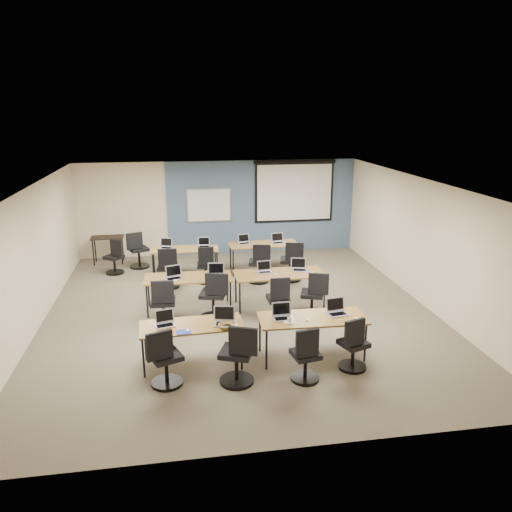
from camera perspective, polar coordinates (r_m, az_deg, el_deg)
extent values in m
cube|color=#6B6354|center=(10.63, -1.83, -6.33)|extent=(8.00, 9.00, 0.02)
cube|color=white|center=(9.90, -1.98, 8.22)|extent=(8.00, 9.00, 0.02)
cube|color=beige|center=(14.54, -4.22, 5.50)|extent=(8.00, 0.04, 2.70)
cube|color=beige|center=(6.04, 3.75, -10.98)|extent=(8.00, 0.04, 2.70)
cube|color=beige|center=(10.47, -24.15, -0.35)|extent=(0.04, 9.00, 2.70)
cube|color=beige|center=(11.39, 18.49, 1.54)|extent=(0.04, 9.00, 2.70)
cube|color=#3D5977|center=(14.67, 0.68, 5.64)|extent=(5.50, 0.04, 2.70)
cube|color=#AEAEAE|center=(14.43, -5.39, 5.79)|extent=(1.28, 0.02, 0.98)
cube|color=white|center=(14.42, -5.39, 5.78)|extent=(1.20, 0.02, 0.90)
cube|color=black|center=(14.72, 4.40, 7.41)|extent=(2.32, 0.03, 1.82)
cube|color=white|center=(14.72, 4.41, 7.25)|extent=(2.20, 0.02, 1.62)
cylinder|color=black|center=(14.60, 4.49, 10.66)|extent=(2.40, 0.10, 0.10)
cube|color=brown|center=(8.32, -7.35, -7.88)|extent=(1.69, 0.70, 0.03)
cylinder|color=black|center=(8.24, -12.75, -11.26)|extent=(0.04, 0.04, 0.70)
cylinder|color=black|center=(8.27, -1.64, -10.70)|extent=(0.04, 0.04, 0.70)
cylinder|color=black|center=(8.76, -12.55, -9.49)|extent=(0.04, 0.04, 0.70)
cylinder|color=black|center=(8.79, -2.16, -8.97)|extent=(0.04, 0.04, 0.70)
cube|color=olive|center=(8.57, 6.45, -7.08)|extent=(1.82, 0.76, 0.03)
cylinder|color=black|center=(8.27, 1.21, -10.69)|extent=(0.04, 0.04, 0.70)
cylinder|color=black|center=(8.71, 12.40, -9.62)|extent=(0.04, 0.04, 0.70)
cylinder|color=black|center=(8.83, 0.45, -8.82)|extent=(0.04, 0.04, 0.70)
cylinder|color=black|center=(9.25, 10.96, -7.94)|extent=(0.04, 0.04, 0.70)
cube|color=olive|center=(10.57, -7.76, -2.47)|extent=(1.82, 0.76, 0.03)
cylinder|color=black|center=(10.41, -12.33, -5.16)|extent=(0.04, 0.04, 0.70)
cylinder|color=black|center=(10.45, -2.93, -4.71)|extent=(0.04, 0.04, 0.70)
cylinder|color=black|center=(11.01, -12.19, -3.93)|extent=(0.04, 0.04, 0.70)
cylinder|color=black|center=(11.04, -3.31, -3.51)|extent=(0.04, 0.04, 0.70)
cube|color=#995E37|center=(10.73, 2.72, -2.05)|extent=(1.94, 0.81, 0.03)
cylinder|color=black|center=(10.39, -1.85, -4.82)|extent=(0.04, 0.04, 0.70)
cylinder|color=black|center=(10.76, 7.84, -4.20)|extent=(0.04, 0.04, 0.70)
cylinder|color=black|center=(11.03, -2.32, -3.52)|extent=(0.04, 0.04, 0.70)
cylinder|color=black|center=(11.38, 6.84, -2.99)|extent=(0.04, 0.04, 0.70)
cube|color=#A56946|center=(12.69, -8.16, 0.78)|extent=(1.70, 0.71, 0.03)
cylinder|color=black|center=(12.53, -11.67, -1.36)|extent=(0.04, 0.04, 0.70)
cylinder|color=black|center=(12.55, -4.46, -1.02)|extent=(0.04, 0.04, 0.70)
cylinder|color=black|center=(13.09, -11.59, -0.57)|extent=(0.04, 0.04, 0.70)
cylinder|color=black|center=(13.11, -4.68, -0.25)|extent=(0.04, 0.04, 0.70)
cube|color=olive|center=(13.02, 0.87, 1.35)|extent=(1.80, 0.75, 0.03)
cylinder|color=black|center=(12.71, -2.62, -0.77)|extent=(0.04, 0.04, 0.70)
cylinder|color=black|center=(13.00, 4.75, -0.41)|extent=(0.04, 0.04, 0.70)
cylinder|color=black|center=(13.31, -2.94, 0.03)|extent=(0.04, 0.04, 0.70)
cylinder|color=black|center=(13.59, 4.11, 0.36)|extent=(0.04, 0.04, 0.70)
cube|color=silver|center=(8.32, -10.38, -7.82)|extent=(0.31, 0.23, 0.02)
cube|color=black|center=(8.30, -10.39, -7.80)|extent=(0.26, 0.13, 0.00)
cube|color=silver|center=(8.39, -10.41, -6.73)|extent=(0.31, 0.06, 0.22)
cube|color=black|center=(8.38, -10.41, -6.75)|extent=(0.27, 0.04, 0.18)
ellipsoid|color=white|center=(8.10, -7.81, -8.41)|extent=(0.07, 0.10, 0.03)
cylinder|color=black|center=(8.15, -10.11, -14.05)|extent=(0.50, 0.50, 0.05)
cylinder|color=black|center=(8.05, -10.18, -12.85)|extent=(0.06, 0.06, 0.44)
cube|color=black|center=(7.93, -10.28, -11.21)|extent=(0.44, 0.44, 0.08)
cube|color=black|center=(7.64, -10.96, -10.02)|extent=(0.40, 0.06, 0.44)
cube|color=#A5A5B1|center=(8.26, -3.52, -7.76)|extent=(0.35, 0.26, 0.02)
cube|color=black|center=(8.23, -3.51, -7.74)|extent=(0.30, 0.15, 0.00)
cube|color=#A5A5B1|center=(8.33, -3.64, -6.53)|extent=(0.35, 0.06, 0.24)
cube|color=black|center=(8.32, -3.63, -6.55)|extent=(0.31, 0.05, 0.20)
ellipsoid|color=white|center=(8.20, -2.34, -7.91)|extent=(0.09, 0.12, 0.04)
cylinder|color=black|center=(8.09, -2.21, -14.03)|extent=(0.54, 0.54, 0.05)
cylinder|color=black|center=(7.98, -2.23, -12.70)|extent=(0.06, 0.06, 0.48)
cube|color=black|center=(7.85, -2.26, -10.91)|extent=(0.48, 0.48, 0.08)
cube|color=black|center=(7.55, -1.48, -9.70)|extent=(0.44, 0.06, 0.44)
cube|color=silver|center=(8.45, 3.11, -7.15)|extent=(0.33, 0.24, 0.02)
cube|color=black|center=(8.43, 3.14, -7.13)|extent=(0.28, 0.14, 0.00)
cube|color=silver|center=(8.52, 2.94, -6.03)|extent=(0.33, 0.06, 0.23)
cube|color=black|center=(8.51, 2.95, -6.05)|extent=(0.29, 0.04, 0.19)
ellipsoid|color=white|center=(8.44, 5.88, -7.27)|extent=(0.07, 0.10, 0.03)
cylinder|color=black|center=(8.18, 5.61, -13.71)|extent=(0.46, 0.46, 0.05)
cylinder|color=black|center=(8.09, 5.65, -12.63)|extent=(0.06, 0.06, 0.40)
cube|color=black|center=(7.98, 5.70, -11.11)|extent=(0.40, 0.40, 0.08)
cube|color=black|center=(7.69, 5.88, -9.90)|extent=(0.37, 0.06, 0.44)
cube|color=silver|center=(8.73, 9.31, -6.56)|extent=(0.34, 0.25, 0.02)
cube|color=black|center=(8.71, 9.36, -6.54)|extent=(0.29, 0.14, 0.00)
cube|color=silver|center=(8.80, 9.08, -5.46)|extent=(0.34, 0.06, 0.23)
cube|color=black|center=(8.79, 9.09, -5.48)|extent=(0.30, 0.04, 0.19)
ellipsoid|color=white|center=(8.60, 11.51, -7.04)|extent=(0.07, 0.10, 0.03)
cylinder|color=black|center=(8.61, 10.93, -12.30)|extent=(0.46, 0.46, 0.05)
cylinder|color=black|center=(8.53, 11.00, -11.25)|extent=(0.06, 0.06, 0.41)
cube|color=black|center=(8.42, 11.09, -9.77)|extent=(0.41, 0.41, 0.08)
cube|color=black|center=(8.13, 11.20, -8.58)|extent=(0.37, 0.06, 0.44)
cube|color=#AEADB4|center=(10.48, -9.38, -2.57)|extent=(0.34, 0.25, 0.02)
cube|color=black|center=(10.46, -9.38, -2.54)|extent=(0.29, 0.14, 0.00)
cube|color=#AEADB4|center=(10.56, -9.42, -1.67)|extent=(0.34, 0.06, 0.23)
cube|color=black|center=(10.56, -9.42, -1.68)|extent=(0.30, 0.04, 0.19)
ellipsoid|color=white|center=(10.36, -9.22, -2.77)|extent=(0.09, 0.12, 0.04)
cylinder|color=black|center=(10.13, -10.44, -7.66)|extent=(0.53, 0.53, 0.05)
cylinder|color=black|center=(10.05, -10.50, -6.58)|extent=(0.06, 0.06, 0.47)
cube|color=black|center=(9.95, -10.58, -5.14)|extent=(0.47, 0.47, 0.08)
cube|color=black|center=(9.65, -10.63, -4.05)|extent=(0.43, 0.06, 0.44)
cube|color=silver|center=(10.52, -4.51, -2.31)|extent=(0.35, 0.25, 0.02)
cube|color=black|center=(10.50, -4.50, -2.28)|extent=(0.29, 0.15, 0.00)
cube|color=silver|center=(10.61, -4.59, -1.40)|extent=(0.35, 0.06, 0.24)
cube|color=black|center=(10.60, -4.58, -1.42)|extent=(0.30, 0.05, 0.20)
ellipsoid|color=white|center=(10.49, -3.99, -2.35)|extent=(0.09, 0.12, 0.04)
cylinder|color=black|center=(10.31, -4.86, -7.01)|extent=(0.57, 0.57, 0.05)
cylinder|color=black|center=(10.22, -4.89, -5.85)|extent=(0.06, 0.06, 0.50)
cube|color=black|center=(10.11, -4.93, -4.33)|extent=(0.50, 0.50, 0.08)
cube|color=black|center=(9.81, -4.51, -3.24)|extent=(0.46, 0.06, 0.44)
cube|color=silver|center=(10.73, 1.03, -1.88)|extent=(0.31, 0.22, 0.02)
cube|color=black|center=(10.71, 1.05, -1.85)|extent=(0.26, 0.13, 0.00)
cube|color=silver|center=(10.80, 0.92, -1.09)|extent=(0.31, 0.06, 0.21)
cube|color=black|center=(10.80, 0.93, -1.10)|extent=(0.27, 0.04, 0.17)
ellipsoid|color=white|center=(10.62, 2.25, -2.07)|extent=(0.07, 0.11, 0.04)
cylinder|color=black|center=(10.22, 2.49, -7.17)|extent=(0.48, 0.48, 0.05)
cylinder|color=black|center=(10.15, 2.51, -6.20)|extent=(0.06, 0.06, 0.43)
cube|color=black|center=(10.05, 2.53, -4.87)|extent=(0.43, 0.43, 0.08)
cube|color=black|center=(9.77, 2.78, -3.75)|extent=(0.39, 0.06, 0.44)
cube|color=#B2B2BB|center=(10.91, 5.03, -1.63)|extent=(0.33, 0.24, 0.02)
cube|color=black|center=(10.89, 5.05, -1.60)|extent=(0.28, 0.14, 0.00)
cube|color=#B2B2BB|center=(10.99, 4.88, -0.79)|extent=(0.33, 0.06, 0.23)
cube|color=black|center=(10.98, 4.89, -0.81)|extent=(0.29, 0.04, 0.19)
ellipsoid|color=white|center=(10.80, 6.41, -1.86)|extent=(0.07, 0.10, 0.03)
cylinder|color=black|center=(10.46, 6.36, -6.69)|extent=(0.51, 0.51, 0.05)
cylinder|color=black|center=(10.38, 6.39, -5.68)|extent=(0.06, 0.06, 0.45)
cube|color=black|center=(10.29, 6.44, -4.31)|extent=(0.45, 0.45, 0.08)
cube|color=black|center=(10.03, 7.16, -3.18)|extent=(0.41, 0.06, 0.44)
cube|color=#A2A2AE|center=(12.79, -10.20, 0.92)|extent=(0.31, 0.23, 0.02)
cube|color=black|center=(12.76, -10.20, 0.94)|extent=(0.27, 0.13, 0.00)
cube|color=#A2A2AE|center=(12.87, -10.22, 1.58)|extent=(0.31, 0.06, 0.22)
cube|color=black|center=(12.87, -10.22, 1.57)|extent=(0.28, 0.04, 0.18)
ellipsoid|color=white|center=(12.66, -9.23, 0.81)|extent=(0.08, 0.10, 0.03)
cylinder|color=black|center=(12.19, -9.95, -3.39)|extent=(0.54, 0.54, 0.05)
cylinder|color=black|center=(12.12, -10.00, -2.45)|extent=(0.06, 0.06, 0.47)
cube|color=black|center=(12.04, -10.07, -1.20)|extent=(0.47, 0.47, 0.08)
cube|color=black|center=(11.75, -10.07, -0.22)|extent=(0.43, 0.06, 0.44)
cube|color=silver|center=(12.78, -5.93, 1.08)|extent=(0.30, 0.22, 0.02)
cube|color=black|center=(12.75, -5.93, 1.11)|extent=(0.26, 0.13, 0.00)
cube|color=silver|center=(12.86, -5.98, 1.72)|extent=(0.30, 0.06, 0.21)
cube|color=black|center=(12.85, -5.98, 1.71)|extent=(0.26, 0.04, 0.17)
ellipsoid|color=white|center=(12.66, -4.61, 0.98)|extent=(0.08, 0.11, 0.04)
cylinder|color=black|center=(12.40, -5.75, -2.86)|extent=(0.46, 0.46, 0.05)
cylinder|color=black|center=(12.35, -5.78, -2.08)|extent=(0.06, 0.06, 0.41)
cube|color=black|center=(12.27, -5.81, -1.01)|extent=(0.41, 0.41, 0.08)
cube|color=black|center=(12.01, -5.74, 0.00)|extent=(0.37, 0.06, 0.44)
cube|color=#B3B3B4|center=(13.01, -1.34, 1.45)|extent=(0.31, 0.22, 0.02)
cube|color=black|center=(12.98, -1.33, 1.48)|extent=(0.26, 0.13, 0.00)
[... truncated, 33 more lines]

